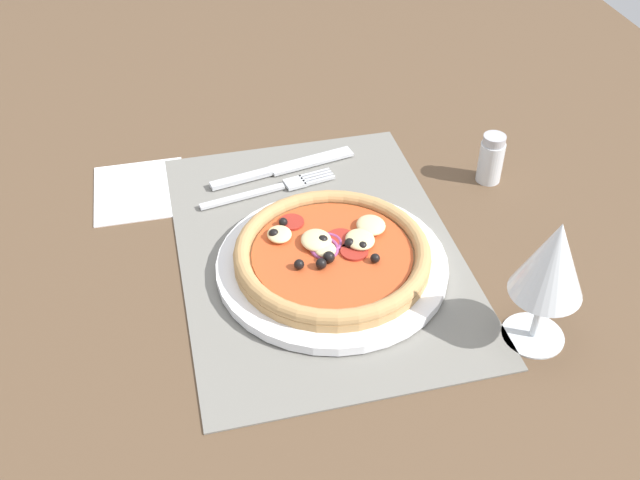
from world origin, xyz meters
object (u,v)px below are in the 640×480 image
Objects in this scene: pizza at (332,253)px; plate at (332,265)px; fork at (276,188)px; pepper_shaker at (491,159)px; napkin at (140,190)px; wine_glass at (552,264)px; knife at (285,168)px.

plate is at bearing -13.23° from pizza.
fork is 2.68× the size of pepper_shaker.
wine_glass is at bearing 47.42° from napkin.
wine_glass is at bearing -66.13° from fork.
wine_glass reaches higher than knife.
pizza is at bearing 166.77° from plate.
wine_glass reaches higher than plate.
pizza is 1.71× the size of napkin.
knife is at bearing -107.21° from pepper_shaker.
wine_glass is at bearing 50.87° from plate.
fork is (-16.29, -3.32, -0.33)cm from plate.
plate is at bearing -129.13° from wine_glass.
plate is at bearing -89.00° from fork.
napkin is (-0.14, -18.93, -0.47)cm from knife.
knife is at bearing 89.58° from napkin.
wine_glass reaches higher than napkin.
wine_glass reaches higher than pepper_shaker.
pepper_shaker is (-26.81, 6.54, -6.80)cm from wine_glass.
fork is at bearing 76.10° from napkin.
pepper_shaker reaches higher than fork.
napkin is (-20.39, -20.29, -2.43)cm from pizza.
plate is 3.88× the size of pepper_shaker.
plate is 2.03× the size of napkin.
pepper_shaker is at bearing 117.04° from pizza.
plate is 28.83cm from napkin.
plate is 1.19× the size of pizza.
pepper_shaker is (3.85, 27.52, 2.63)cm from fork.
wine_glass is (14.37, 17.66, 9.10)cm from plate.
plate is 24.52cm from wine_glass.
plate is 20.39cm from knife.
fork is 1.40× the size of napkin.
fork is at bearing -145.61° from wine_glass.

